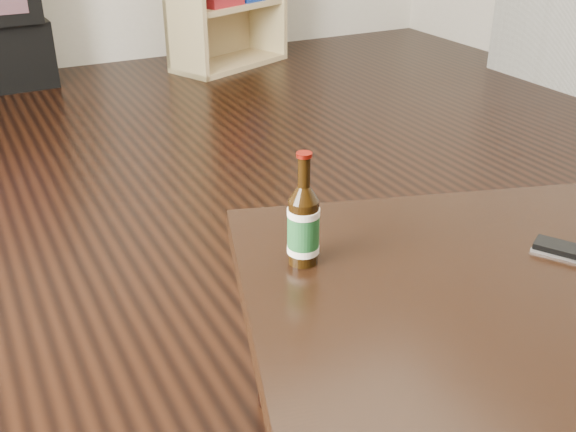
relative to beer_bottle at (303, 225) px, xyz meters
name	(u,v)px	position (x,y,z in m)	size (l,w,h in m)	color
floor	(325,315)	(0.29, 0.40, -0.53)	(5.00, 6.00, 0.01)	black
beer_bottle	(303,225)	(0.00, 0.00, 0.00)	(0.07, 0.07, 0.21)	black
phone	(560,249)	(0.43, -0.19, -0.07)	(0.09, 0.11, 0.02)	#B0B0B2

